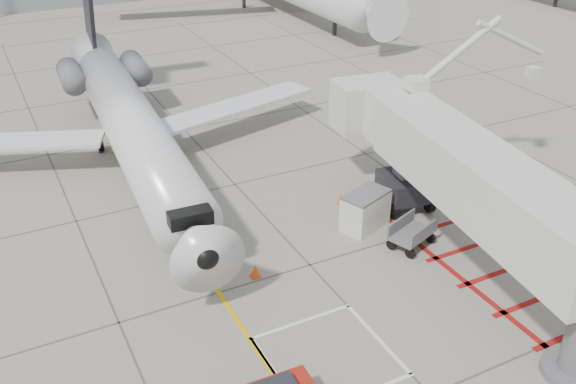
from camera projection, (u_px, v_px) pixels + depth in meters
ground_plane at (362, 321)px, 23.59m from camera, size 260.00×260.00×0.00m
regional_jet at (139, 114)px, 30.84m from camera, size 25.92×31.81×7.96m
jet_bridge at (481, 195)px, 24.63m from camera, size 10.73×18.76×7.12m
baggage_cart at (412, 233)px, 27.67m from camera, size 2.33×1.89×1.27m
ground_power_unit at (365, 210)px, 28.93m from camera, size 2.50×1.96×1.74m
cone_nose at (255, 271)px, 25.87m from camera, size 0.41×0.41×0.57m
cone_side at (341, 198)px, 31.08m from camera, size 0.41×0.41×0.57m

